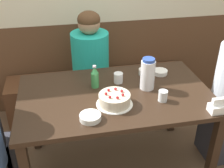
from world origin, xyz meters
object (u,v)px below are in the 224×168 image
(napkin_holder, at_px, (218,107))
(bowl_rice_small, at_px, (145,72))
(bowl_side_dish, at_px, (160,72))
(glass_tumbler_short, at_px, (163,96))
(soju_bottle, at_px, (95,77))
(bench_seat, at_px, (99,94))
(bowl_soup_white, at_px, (90,117))
(person_grey_tee, at_px, (91,72))
(birthday_cake, at_px, (114,99))
(water_pitcher, at_px, (148,74))
(glass_water_tall, at_px, (118,78))

(napkin_holder, distance_m, bowl_rice_small, 0.68)
(bowl_side_dish, relative_size, glass_tumbler_short, 1.51)
(soju_bottle, bearing_deg, bench_seat, 79.53)
(bowl_soup_white, distance_m, person_grey_tee, 0.99)
(bench_seat, bearing_deg, birthday_cake, -92.15)
(water_pitcher, xyz_separation_m, glass_water_tall, (-0.19, 0.13, -0.08))
(glass_tumbler_short, bearing_deg, soju_bottle, 146.80)
(bowl_soup_white, height_order, glass_water_tall, glass_water_tall)
(napkin_holder, xyz_separation_m, bowl_side_dish, (-0.18, 0.58, -0.02))
(glass_tumbler_short, xyz_separation_m, person_grey_tee, (-0.40, 0.85, -0.21))
(birthday_cake, distance_m, bowl_rice_small, 0.51)
(napkin_holder, bearing_deg, glass_water_tall, 136.92)
(soju_bottle, bearing_deg, person_grey_tee, 86.15)
(bowl_soup_white, relative_size, person_grey_tee, 0.12)
(water_pitcher, bearing_deg, glass_tumbler_short, -73.69)
(bowl_rice_small, height_order, glass_water_tall, glass_water_tall)
(water_pitcher, relative_size, bowl_soup_white, 1.77)
(water_pitcher, xyz_separation_m, bowl_rice_small, (0.05, 0.22, -0.10))
(bench_seat, bearing_deg, napkin_holder, -63.04)
(bowl_rice_small, relative_size, person_grey_tee, 0.09)
(water_pitcher, distance_m, napkin_holder, 0.53)
(soju_bottle, relative_size, napkin_holder, 1.62)
(water_pitcher, height_order, glass_water_tall, water_pitcher)
(bowl_soup_white, bearing_deg, glass_water_tall, 57.25)
(person_grey_tee, bearing_deg, birthday_cake, 3.93)
(bowl_soup_white, xyz_separation_m, bowl_side_dish, (0.65, 0.50, -0.00))
(bench_seat, relative_size, bowl_soup_white, 13.52)
(birthday_cake, relative_size, person_grey_tee, 0.22)
(birthday_cake, height_order, glass_tumbler_short, birthday_cake)
(napkin_holder, xyz_separation_m, glass_water_tall, (-0.55, 0.52, 0.00))
(birthday_cake, relative_size, glass_water_tall, 3.18)
(bowl_side_dish, height_order, glass_tumbler_short, glass_tumbler_short)
(napkin_holder, bearing_deg, bench_seat, 116.96)
(birthday_cake, height_order, bowl_side_dish, birthday_cake)
(napkin_holder, relative_size, glass_tumbler_short, 1.40)
(bowl_side_dish, relative_size, person_grey_tee, 0.10)
(bowl_soup_white, xyz_separation_m, glass_water_tall, (0.28, 0.43, 0.02))
(bench_seat, distance_m, napkin_holder, 1.45)
(bowl_side_dish, bearing_deg, water_pitcher, -131.89)
(bench_seat, relative_size, glass_tumbler_short, 23.73)
(person_grey_tee, bearing_deg, bowl_soup_white, -7.58)
(water_pitcher, height_order, glass_tumbler_short, water_pitcher)
(bench_seat, distance_m, bowl_rice_small, 0.85)
(bench_seat, distance_m, person_grey_tee, 0.39)
(birthday_cake, bearing_deg, bowl_rice_small, 48.66)
(birthday_cake, bearing_deg, person_grey_tee, 93.93)
(glass_tumbler_short, bearing_deg, glass_water_tall, 127.95)
(bowl_soup_white, distance_m, bowl_rice_small, 0.74)
(soju_bottle, bearing_deg, bowl_rice_small, 15.73)
(water_pitcher, relative_size, glass_tumbler_short, 3.11)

